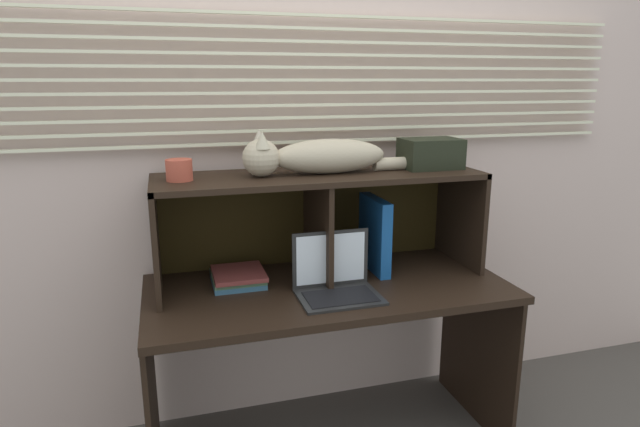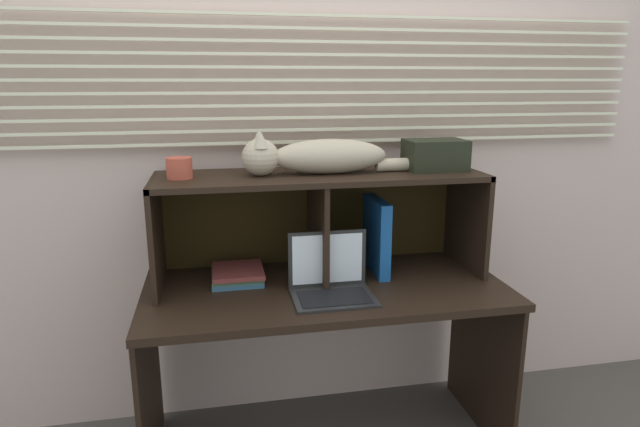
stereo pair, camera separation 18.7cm
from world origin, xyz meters
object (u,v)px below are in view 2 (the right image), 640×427
at_px(laptop, 330,282).
at_px(book_stack, 237,274).
at_px(binder_upright, 376,236).
at_px(small_basket, 179,168).
at_px(storage_box, 435,155).
at_px(cat, 316,156).

xyz_separation_m(laptop, book_stack, (-0.33, 0.22, -0.02)).
height_order(laptop, binder_upright, binder_upright).
xyz_separation_m(book_stack, small_basket, (-0.20, -0.00, 0.44)).
height_order(book_stack, storage_box, storage_box).
bearing_deg(binder_upright, cat, 180.00).
bearing_deg(small_basket, cat, 0.00).
xyz_separation_m(binder_upright, storage_box, (0.24, 0.00, 0.33)).
distance_m(laptop, small_basket, 0.71).
xyz_separation_m(cat, laptop, (0.01, -0.21, -0.44)).
bearing_deg(book_stack, cat, -0.70).
height_order(laptop, small_basket, small_basket).
distance_m(laptop, storage_box, 0.69).
height_order(cat, book_stack, cat).
distance_m(binder_upright, book_stack, 0.59).
bearing_deg(small_basket, laptop, -21.89).
xyz_separation_m(binder_upright, small_basket, (-0.78, 0.00, 0.31)).
distance_m(cat, storage_box, 0.49).
bearing_deg(binder_upright, small_basket, 180.00).
height_order(laptop, book_stack, laptop).
distance_m(laptop, binder_upright, 0.34).
height_order(laptop, storage_box, storage_box).
bearing_deg(cat, small_basket, -180.00).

